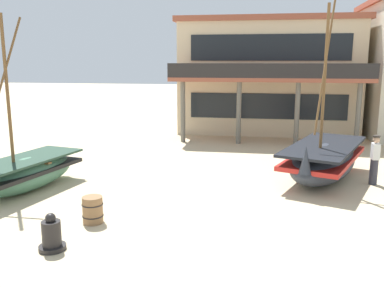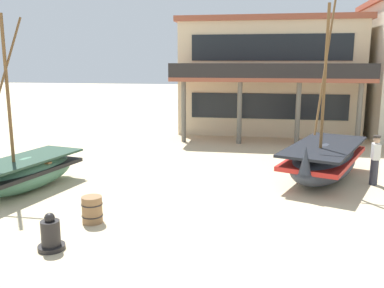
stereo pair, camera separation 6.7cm
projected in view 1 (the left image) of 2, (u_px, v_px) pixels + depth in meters
The scene contains 7 objects.
ground_plane at pixel (187, 193), 13.11m from camera, with size 120.00×120.00×0.00m, color #CCB78E.
fishing_boat_near_left at pixel (26, 172), 13.37m from camera, with size 2.38×4.20×5.49m.
fishing_boat_centre_large at pixel (323, 160), 14.57m from camera, with size 3.62×5.31×6.32m.
fisherman_by_hull at pixel (375, 160), 13.92m from camera, with size 0.26×0.36×1.68m.
capstan_winch at pixel (52, 236), 9.16m from camera, with size 0.60×0.60×0.86m.
wooden_barrel at pixel (93, 210), 10.69m from camera, with size 0.56×0.56×0.70m.
harbor_building_main at pixel (268, 75), 24.98m from camera, with size 10.34×8.60×6.50m.
Camera 1 is at (2.23, -12.35, 4.13)m, focal length 38.80 mm.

